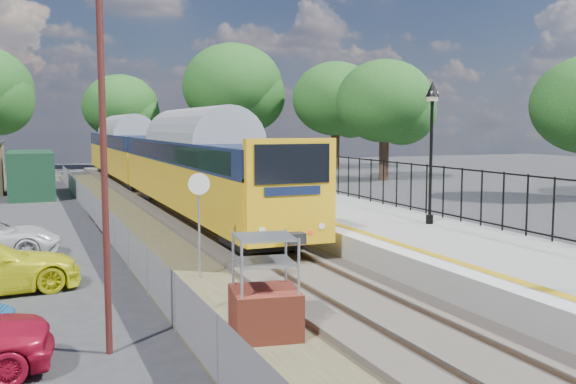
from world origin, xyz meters
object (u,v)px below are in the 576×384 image
speed_sign (199,207)px  victorian_lamp_north (432,119)px  train (153,156)px  carpark_lamp (102,113)px  brick_plinth (265,289)px

speed_sign → victorian_lamp_north: bearing=13.7°
train → carpark_lamp: carpark_lamp is taller
victorian_lamp_north → speed_sign: size_ratio=1.61×
train → brick_plinth: size_ratio=20.05×
carpark_lamp → victorian_lamp_north: bearing=27.8°
victorian_lamp_north → speed_sign: 8.32m
brick_plinth → train: bearing=84.0°
brick_plinth → carpark_lamp: carpark_lamp is taller
victorian_lamp_north → speed_sign: victorian_lamp_north is taller
brick_plinth → carpark_lamp: 4.43m
victorian_lamp_north → carpark_lamp: bearing=-152.2°
victorian_lamp_north → brick_plinth: bearing=-142.9°
victorian_lamp_north → brick_plinth: size_ratio=2.26×
train → carpark_lamp: (-5.58, -25.19, 1.98)m
train → victorian_lamp_north: bearing=-74.8°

